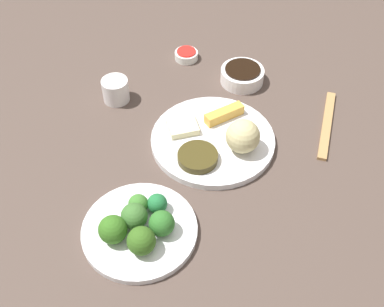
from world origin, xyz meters
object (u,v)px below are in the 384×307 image
at_px(broccoli_plate, 140,230).
at_px(sauce_ramekin_sweet_and_sour, 186,55).
at_px(soy_sauce_bowl, 242,76).
at_px(teacup, 116,90).
at_px(chopsticks_pair, 327,124).
at_px(main_plate, 211,141).

relative_size(broccoli_plate, sauce_ramekin_sweet_and_sour, 3.58).
height_order(soy_sauce_bowl, teacup, teacup).
height_order(teacup, chopsticks_pair, teacup).
bearing_deg(teacup, sauce_ramekin_sweet_and_sour, 108.94).
relative_size(sauce_ramekin_sweet_and_sour, teacup, 0.96).
xyz_separation_m(broccoli_plate, teacup, (-0.38, 0.09, 0.02)).
height_order(soy_sauce_bowl, sauce_ramekin_sweet_and_sour, soy_sauce_bowl).
distance_m(main_plate, soy_sauce_bowl, 0.23).
distance_m(sauce_ramekin_sweet_and_sour, chopsticks_pair, 0.42).
relative_size(broccoli_plate, chopsticks_pair, 0.97).
bearing_deg(main_plate, sauce_ramekin_sweet_and_sour, 164.92).
relative_size(broccoli_plate, teacup, 3.45).
bearing_deg(teacup, chopsticks_pair, 53.87).
distance_m(soy_sauce_bowl, chopsticks_pair, 0.25).
relative_size(main_plate, chopsticks_pair, 1.22).
relative_size(sauce_ramekin_sweet_and_sour, chopsticks_pair, 0.27).
height_order(sauce_ramekin_sweet_and_sour, teacup, teacup).
bearing_deg(sauce_ramekin_sweet_and_sour, main_plate, -15.08).
xyz_separation_m(sauce_ramekin_sweet_and_sour, chopsticks_pair, (0.37, 0.18, -0.01)).
height_order(main_plate, teacup, teacup).
xyz_separation_m(broccoli_plate, sauce_ramekin_sweet_and_sour, (-0.46, 0.31, 0.00)).
xyz_separation_m(main_plate, sauce_ramekin_sweet_and_sour, (-0.31, 0.08, 0.00)).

